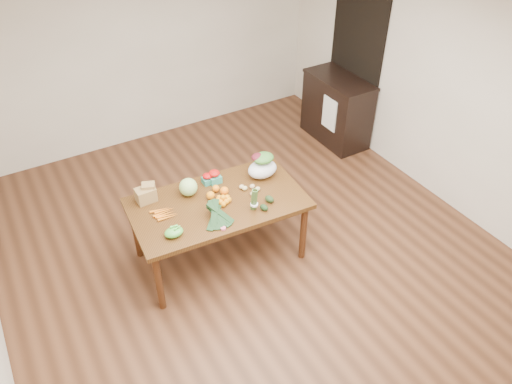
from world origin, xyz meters
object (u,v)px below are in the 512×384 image
paper_bag (146,194)px  salad_bag (262,166)px  cabbage (188,187)px  mandarin_cluster (223,199)px  cabinet (337,109)px  asparagus_bundle (254,199)px  dining_table (219,230)px  kale_bunch (219,216)px

paper_bag → salad_bag: salad_bag is taller
cabbage → mandarin_cluster: (0.24, -0.29, -0.05)m
cabinet → asparagus_bundle: size_ratio=4.08×
dining_table → asparagus_bundle: bearing=-44.9°
dining_table → asparagus_bundle: (0.25, -0.29, 0.50)m
cabbage → paper_bag: bearing=163.9°
mandarin_cluster → kale_bunch: 0.31m
mandarin_cluster → asparagus_bundle: bearing=-50.2°
cabbage → salad_bag: size_ratio=0.57×
cabinet → paper_bag: bearing=-163.2°
mandarin_cluster → kale_bunch: bearing=-124.7°
cabinet → salad_bag: (-1.92, -1.17, 0.40)m
mandarin_cluster → paper_bag: bearing=147.9°
paper_bag → dining_table: bearing=-31.2°
cabbage → asparagus_bundle: 0.70m
cabinet → paper_bag: (-3.13, -0.95, 0.37)m
mandarin_cluster → kale_bunch: size_ratio=0.45×
paper_bag → kale_bunch: bearing=-54.4°
paper_bag → asparagus_bundle: bearing=-37.5°
cabbage → kale_bunch: 0.54m
kale_bunch → cabinet: bearing=35.3°
cabinet → mandarin_cluster: 2.84m
dining_table → mandarin_cluster: size_ratio=9.53×
cabinet → kale_bunch: bearing=-148.9°
paper_bag → mandarin_cluster: 0.76m
kale_bunch → salad_bag: salad_bag is taller
cabinet → cabbage: 2.94m
paper_bag → kale_bunch: paper_bag is taller
dining_table → kale_bunch: 0.56m
dining_table → cabinet: (2.52, 1.31, 0.10)m
salad_bag → asparagus_bundle: bearing=-129.1°
kale_bunch → asparagus_bundle: asparagus_bundle is taller
dining_table → mandarin_cluster: mandarin_cluster is taller
cabinet → salad_bag: 2.28m
dining_table → salad_bag: size_ratio=5.35×
dining_table → cabinet: size_ratio=1.68×
asparagus_bundle → cabbage: bearing=134.0°
cabinet → asparagus_bundle: (-2.27, -1.60, 0.40)m
cabbage → kale_bunch: size_ratio=0.46×
cabbage → mandarin_cluster: 0.38m
asparagus_bundle → mandarin_cluster: bearing=133.9°
cabinet → cabbage: cabinet is taller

